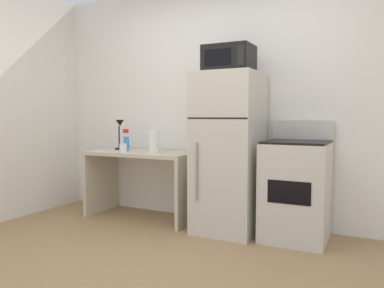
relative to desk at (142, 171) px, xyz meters
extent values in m
plane|color=#9E7A51|center=(0.90, -1.33, -0.53)|extent=(12.00, 12.00, 0.00)
cube|color=white|center=(0.90, 0.37, 0.77)|extent=(5.00, 0.10, 2.60)
cube|color=beige|center=(0.00, 0.00, 0.20)|extent=(1.23, 0.59, 0.04)
cube|color=beige|center=(-0.59, 0.00, -0.17)|extent=(0.04, 0.59, 0.71)
cube|color=beige|center=(0.59, 0.00, -0.17)|extent=(0.04, 0.59, 0.71)
cylinder|color=black|center=(-0.39, 0.09, 0.23)|extent=(0.11, 0.11, 0.02)
cylinder|color=black|center=(-0.39, 0.09, 0.37)|extent=(0.02, 0.02, 0.26)
cone|color=black|center=(-0.36, 0.07, 0.54)|extent=(0.10, 0.10, 0.08)
cylinder|color=white|center=(0.19, -0.06, 0.34)|extent=(0.11, 0.11, 0.24)
cylinder|color=#2D8CEA|center=(-0.23, 0.02, 0.30)|extent=(0.06, 0.06, 0.16)
cylinder|color=white|center=(-0.23, 0.02, 0.40)|extent=(0.02, 0.02, 0.04)
cube|color=red|center=(-0.23, 0.01, 0.45)|extent=(0.06, 0.03, 0.04)
cylinder|color=white|center=(-0.14, -0.17, 0.27)|extent=(0.08, 0.08, 0.09)
cube|color=beige|center=(1.05, -0.03, 0.25)|extent=(0.60, 0.65, 1.57)
cube|color=black|center=(1.05, -0.36, 0.60)|extent=(0.59, 0.00, 0.01)
cylinder|color=gray|center=(0.86, -0.37, 0.10)|extent=(0.02, 0.02, 0.55)
cube|color=black|center=(1.05, -0.05, 1.17)|extent=(0.46, 0.34, 0.26)
cube|color=black|center=(1.00, -0.22, 1.17)|extent=(0.26, 0.01, 0.15)
cube|color=black|center=(1.23, -0.22, 1.17)|extent=(0.07, 0.01, 0.18)
cube|color=beige|center=(1.70, 0.00, -0.08)|extent=(0.58, 0.60, 0.90)
cube|color=black|center=(1.70, 0.00, 0.38)|extent=(0.55, 0.58, 0.02)
cube|color=beige|center=(1.70, 0.28, 0.48)|extent=(0.58, 0.04, 0.18)
cube|color=black|center=(1.70, -0.31, -0.03)|extent=(0.37, 0.01, 0.20)
camera|label=1|loc=(2.38, -3.51, 0.62)|focal=35.15mm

